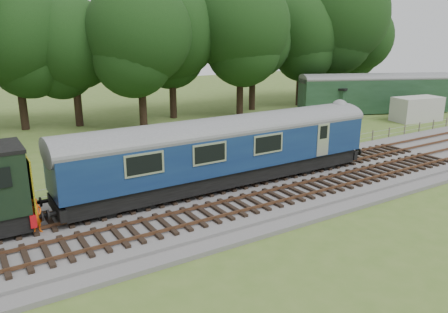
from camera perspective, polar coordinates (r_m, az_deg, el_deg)
ground at (r=22.05m, az=-2.81°, el=-6.67°), size 120.00×120.00×0.00m
ballast at (r=21.98m, az=-2.81°, el=-6.25°), size 70.00×7.00×0.35m
track_north at (r=23.05m, az=-4.53°, el=-4.57°), size 67.20×2.40×0.21m
track_south at (r=20.62m, az=-0.63°, el=-7.07°), size 67.20×2.40×0.21m
fence at (r=25.82m, az=-7.72°, el=-3.36°), size 64.00×0.12×1.00m
tree_line at (r=41.87m, az=-17.77°, el=3.52°), size 70.00×8.00×18.00m
dmu_railcar at (r=23.45m, az=0.20°, el=1.46°), size 18.05×2.86×3.88m
worker at (r=19.87m, az=-23.31°, el=-7.11°), size 0.68×0.65×1.57m
parked_coach at (r=50.18m, az=19.07°, el=8.06°), size 16.00×9.11×4.15m
shed at (r=49.08m, az=14.30°, el=7.25°), size 4.49×4.49×2.87m
caravan at (r=47.20m, az=23.88°, el=5.70°), size 5.11×3.09×2.34m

